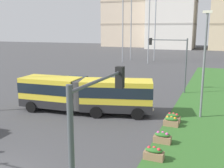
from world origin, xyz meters
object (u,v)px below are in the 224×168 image
(articulated_bus, at_px, (85,94))
(car_grey_wagon, at_px, (78,83))
(flower_planter_2, at_px, (162,137))
(traffic_light_far_right, at_px, (173,55))
(flower_planter_1, at_px, (154,153))
(streetlight_median, at_px, (204,61))
(traffic_light_near_right, at_px, (94,135))
(flower_planter_3, at_px, (171,121))
(flower_planter_4, at_px, (173,118))

(articulated_bus, relative_size, car_grey_wagon, 2.66)
(articulated_bus, bearing_deg, flower_planter_2, -27.88)
(flower_planter_2, height_order, traffic_light_far_right, traffic_light_far_right)
(flower_planter_1, relative_size, streetlight_median, 0.13)
(articulated_bus, distance_m, flower_planter_2, 8.75)
(car_grey_wagon, xyz_separation_m, traffic_light_near_right, (12.62, -21.13, 3.26))
(articulated_bus, relative_size, flower_planter_3, 10.87)
(articulated_bus, distance_m, traffic_light_far_right, 12.40)
(flower_planter_2, height_order, traffic_light_near_right, traffic_light_near_right)
(flower_planter_4, bearing_deg, traffic_light_near_right, -91.73)
(flower_planter_2, bearing_deg, traffic_light_far_right, 97.26)
(traffic_light_near_right, relative_size, streetlight_median, 0.67)
(flower_planter_1, height_order, flower_planter_3, same)
(car_grey_wagon, bearing_deg, flower_planter_4, -31.33)
(articulated_bus, height_order, streetlight_median, streetlight_median)
(car_grey_wagon, distance_m, flower_planter_3, 15.74)
(flower_planter_2, bearing_deg, flower_planter_1, -90.00)
(articulated_bus, bearing_deg, flower_planter_3, -5.86)
(car_grey_wagon, height_order, flower_planter_4, car_grey_wagon)
(flower_planter_4, distance_m, traffic_light_near_right, 13.69)
(car_grey_wagon, relative_size, flower_planter_3, 4.09)
(car_grey_wagon, bearing_deg, flower_planter_2, -42.94)
(flower_planter_1, distance_m, streetlight_median, 9.85)
(streetlight_median, bearing_deg, traffic_light_near_right, -98.55)
(flower_planter_3, bearing_deg, traffic_light_near_right, -91.86)
(flower_planter_3, distance_m, flower_planter_4, 0.92)
(flower_planter_1, relative_size, flower_planter_3, 1.00)
(flower_planter_1, relative_size, flower_planter_4, 1.00)
(car_grey_wagon, bearing_deg, streetlight_median, -21.36)
(flower_planter_3, height_order, traffic_light_near_right, traffic_light_near_right)
(flower_planter_2, height_order, streetlight_median, streetlight_median)
(flower_planter_2, distance_m, flower_planter_4, 4.19)
(traffic_light_far_right, relative_size, streetlight_median, 0.73)
(articulated_bus, bearing_deg, flower_planter_1, -39.96)
(flower_planter_1, relative_size, flower_planter_2, 1.00)
(flower_planter_2, bearing_deg, car_grey_wagon, 137.06)
(flower_planter_1, distance_m, traffic_light_far_right, 17.59)
(traffic_light_far_right, xyz_separation_m, traffic_light_near_right, (1.47, -23.70, -0.32))
(flower_planter_4, relative_size, traffic_light_near_right, 0.19)
(traffic_light_far_right, distance_m, streetlight_median, 9.22)
(flower_planter_4, bearing_deg, streetlight_median, 47.73)
(articulated_bus, xyz_separation_m, car_grey_wagon, (-5.36, 8.06, -0.90))
(traffic_light_near_right, xyz_separation_m, streetlight_median, (2.30, 15.30, 0.74))
(flower_planter_4, xyz_separation_m, traffic_light_near_right, (-0.40, -13.21, 3.59))
(flower_planter_2, xyz_separation_m, flower_planter_4, (0.00, 4.19, 0.00))
(articulated_bus, distance_m, flower_planter_3, 7.79)
(articulated_bus, relative_size, traffic_light_far_right, 1.90)
(car_grey_wagon, distance_m, flower_planter_1, 19.47)
(articulated_bus, height_order, car_grey_wagon, articulated_bus)
(flower_planter_2, relative_size, streetlight_median, 0.13)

